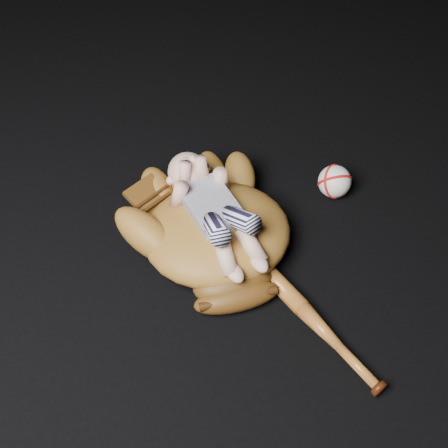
{
  "coord_description": "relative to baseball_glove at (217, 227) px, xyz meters",
  "views": [
    {
      "loc": [
        -0.38,
        -0.54,
        1.03
      ],
      "look_at": [
        0.06,
        0.18,
        0.08
      ],
      "focal_mm": 45.0,
      "sensor_mm": 36.0,
      "label": 1
    }
  ],
  "objects": [
    {
      "name": "baseball_bat",
      "position": [
        0.06,
        -0.27,
        -0.06
      ],
      "size": [
        0.07,
        0.42,
        0.04
      ],
      "primitive_type": null,
      "rotation": [
        0.0,
        0.0,
        0.06
      ],
      "color": "#99541D",
      "rests_on": "ground"
    },
    {
      "name": "baseball_glove",
      "position": [
        0.0,
        0.0,
        0.0
      ],
      "size": [
        0.54,
        0.58,
        0.15
      ],
      "primitive_type": null,
      "rotation": [
        0.0,
        0.0,
        -0.28
      ],
      "color": "brown",
      "rests_on": "ground"
    },
    {
      "name": "newborn_baby",
      "position": [
        0.0,
        -0.0,
        0.05
      ],
      "size": [
        0.2,
        0.38,
        0.15
      ],
      "primitive_type": null,
      "rotation": [
        0.0,
        0.0,
        -0.08
      ],
      "color": "#D4A088",
      "rests_on": "baseball_glove"
    },
    {
      "name": "baseball",
      "position": [
        0.35,
        0.0,
        -0.03
      ],
      "size": [
        0.09,
        0.09,
        0.08
      ],
      "primitive_type": "sphere",
      "rotation": [
        0.0,
        0.0,
        -0.03
      ],
      "color": "white",
      "rests_on": "ground"
    }
  ]
}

